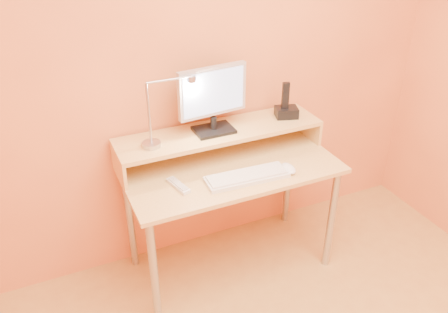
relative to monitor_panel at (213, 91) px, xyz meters
name	(u,v)px	position (x,y,z in m)	size (l,w,h in m)	color
wall_back	(208,58)	(0.04, 0.16, 0.13)	(3.00, 0.04, 2.50)	#F78F4E
desk_leg_fl	(154,274)	(-0.51, -0.41, -0.77)	(0.04, 0.04, 0.69)	#ABABB5
desk_leg_fr	(331,220)	(0.59, -0.41, -0.77)	(0.04, 0.04, 0.69)	#ABABB5
desk_leg_bl	(130,219)	(-0.51, 0.09, -0.77)	(0.04, 0.04, 0.69)	#ABABB5
desk_leg_br	(288,179)	(0.59, 0.09, -0.77)	(0.04, 0.04, 0.69)	#ABABB5
desk_lower	(231,168)	(0.04, -0.16, -0.41)	(1.20, 0.60, 0.03)	#E6B972
shelf_riser_left	(119,166)	(-0.55, -0.01, -0.33)	(0.02, 0.30, 0.14)	#E6B972
shelf_riser_right	(307,126)	(0.63, -0.01, -0.33)	(0.02, 0.30, 0.14)	#E6B972
desk_shelf	(220,132)	(0.04, -0.01, -0.25)	(1.20, 0.30, 0.03)	#E6B972
monitor_foot	(214,130)	(0.00, -0.01, -0.23)	(0.22, 0.16, 0.02)	black
monitor_neck	(214,123)	(0.00, -0.01, -0.19)	(0.04, 0.04, 0.07)	black
monitor_panel	(213,91)	(0.00, 0.00, 0.00)	(0.40, 0.04, 0.27)	#B5B5BC
monitor_back	(211,90)	(0.00, 0.02, 0.00)	(0.36, 0.01, 0.23)	black
monitor_screen	(214,92)	(0.00, -0.02, 0.00)	(0.37, 0.00, 0.24)	#90A7D8
lamp_base	(152,144)	(-0.37, -0.04, -0.23)	(0.10, 0.10, 0.03)	#ABABB5
lamp_post	(149,114)	(-0.37, -0.04, -0.05)	(0.01, 0.01, 0.33)	#ABABB5
lamp_arm	(169,80)	(-0.25, -0.04, 0.12)	(0.01, 0.01, 0.24)	#ABABB5
lamp_head	(192,79)	(-0.13, -0.04, 0.10)	(0.04, 0.04, 0.03)	#ABABB5
lamp_bulb	(192,82)	(-0.13, -0.04, 0.09)	(0.03, 0.03, 0.00)	#FFEAC6
phone_dock	(286,112)	(0.47, -0.01, -0.21)	(0.13, 0.10, 0.06)	black
phone_handset	(285,95)	(0.46, -0.01, -0.10)	(0.04, 0.03, 0.16)	black
phone_led	(297,114)	(0.52, -0.06, -0.21)	(0.01, 0.00, 0.04)	blue
keyboard	(247,177)	(0.06, -0.31, -0.39)	(0.45, 0.14, 0.02)	silver
mouse	(288,168)	(0.30, -0.34, -0.38)	(0.07, 0.12, 0.04)	white
remote_control	(178,186)	(-0.30, -0.23, -0.39)	(0.05, 0.17, 0.02)	silver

